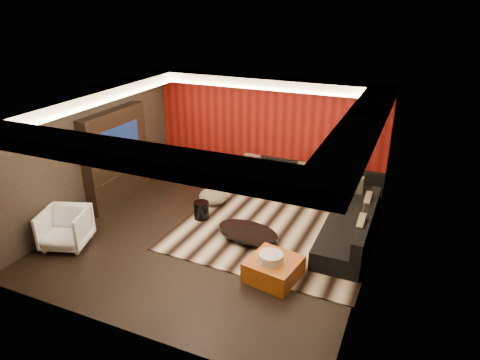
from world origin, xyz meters
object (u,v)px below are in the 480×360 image
at_px(white_side_table, 271,267).
at_px(armchair, 65,228).
at_px(orange_ottoman, 273,269).
at_px(sectional_sofa, 320,201).
at_px(coffee_table, 248,235).
at_px(drum_stool, 201,210).

height_order(white_side_table, armchair, armchair).
distance_m(orange_ottoman, sectional_sofa, 2.79).
xyz_separation_m(coffee_table, sectional_sofa, (1.02, 1.83, 0.13)).
distance_m(coffee_table, armchair, 3.59).
bearing_deg(coffee_table, sectional_sofa, 60.91).
distance_m(coffee_table, drum_stool, 1.37).
bearing_deg(orange_ottoman, armchair, -171.47).
height_order(coffee_table, sectional_sofa, sectional_sofa).
xyz_separation_m(coffee_table, drum_stool, (-1.30, 0.45, 0.09)).
bearing_deg(orange_ottoman, sectional_sofa, 87.16).
xyz_separation_m(drum_stool, orange_ottoman, (2.18, -1.40, -0.03)).
distance_m(drum_stool, armchair, 2.79).
relative_size(armchair, sectional_sofa, 0.23).
bearing_deg(white_side_table, armchair, -172.26).
bearing_deg(orange_ottoman, drum_stool, 147.16).
bearing_deg(drum_stool, coffee_table, -19.19).
bearing_deg(sectional_sofa, armchair, -141.26).
bearing_deg(coffee_table, drum_stool, 160.81).
bearing_deg(coffee_table, white_side_table, -50.17).
bearing_deg(orange_ottoman, white_side_table, -118.52).
bearing_deg(orange_ottoman, coffee_table, 132.71).
height_order(orange_ottoman, armchair, armchair).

